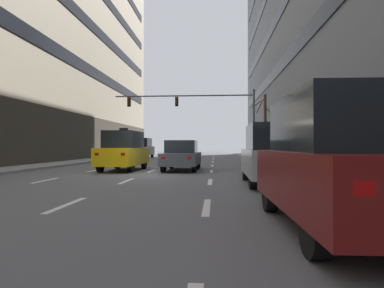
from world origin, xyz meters
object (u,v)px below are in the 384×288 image
object	(u,v)px
car_driving_1	(182,156)
car_parked_1	(272,154)
car_driving_0	(142,148)
traffic_signal_0	(202,108)
street_tree_0	(265,126)
taxi_driving_2	(124,151)
car_parked_0	(338,162)

from	to	relation	value
car_driving_1	car_parked_1	world-z (taller)	car_parked_1
car_driving_0	traffic_signal_0	world-z (taller)	traffic_signal_0
car_driving_1	car_parked_1	bearing A→B (deg)	-58.20
traffic_signal_0	street_tree_0	bearing A→B (deg)	-24.92
car_driving_0	taxi_driving_2	size ratio (longest dim) A/B	1.02
taxi_driving_2	traffic_signal_0	bearing A→B (deg)	71.00
taxi_driving_2	car_parked_0	distance (m)	14.03
traffic_signal_0	car_parked_1	bearing A→B (deg)	-79.58
car_driving_1	car_parked_1	xyz separation A→B (m)	(3.86, -6.22, 0.24)
car_parked_1	street_tree_0	bearing A→B (deg)	82.15
car_parked_1	traffic_signal_0	size ratio (longest dim) A/B	0.35
car_parked_1	street_tree_0	xyz separation A→B (m)	(2.05, 14.89, 1.91)
car_driving_1	traffic_signal_0	xyz separation A→B (m)	(0.67, 11.10, 3.93)
car_driving_1	street_tree_0	bearing A→B (deg)	55.71
taxi_driving_2	street_tree_0	distance (m)	12.91
traffic_signal_0	street_tree_0	world-z (taller)	traffic_signal_0
street_tree_0	car_parked_0	bearing A→B (deg)	-95.57
taxi_driving_2	car_driving_0	bearing A→B (deg)	99.79
car_driving_0	car_parked_0	distance (m)	31.96
car_parked_0	street_tree_0	distance (m)	21.21
car_driving_0	taxi_driving_2	bearing A→B (deg)	-80.21
car_driving_0	traffic_signal_0	bearing A→B (deg)	-44.08
car_driving_1	taxi_driving_2	distance (m)	3.25
car_driving_1	car_parked_0	distance (m)	12.95
car_driving_0	traffic_signal_0	distance (m)	10.46
traffic_signal_0	car_driving_1	bearing A→B (deg)	-93.48
car_parked_0	car_parked_1	size ratio (longest dim) A/B	1.04
traffic_signal_0	taxi_driving_2	bearing A→B (deg)	-109.00
car_parked_0	traffic_signal_0	distance (m)	23.95
car_parked_0	car_parked_1	world-z (taller)	car_parked_0
car_driving_0	car_driving_1	bearing A→B (deg)	-70.43
car_parked_1	taxi_driving_2	bearing A→B (deg)	139.91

